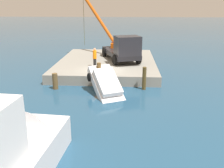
{
  "coord_description": "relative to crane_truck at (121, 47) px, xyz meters",
  "views": [
    {
      "loc": [
        21.69,
        2.12,
        6.57
      ],
      "look_at": [
        2.98,
        0.95,
        0.51
      ],
      "focal_mm": 40.68,
      "sensor_mm": 36.0,
      "label": 1
    }
  ],
  "objects": [
    {
      "name": "ground",
      "position": [
        3.67,
        -1.48,
        -2.25
      ],
      "size": [
        200.0,
        200.0,
        0.0
      ],
      "primitive_type": "plane",
      "color": "navy"
    },
    {
      "name": "dock",
      "position": [
        -0.37,
        -1.48,
        -1.83
      ],
      "size": [
        12.25,
        9.75,
        0.85
      ],
      "primitive_type": "cube",
      "color": "gray",
      "rests_on": "ground"
    },
    {
      "name": "crane_truck",
      "position": [
        0.0,
        0.0,
        0.0
      ],
      "size": [
        9.53,
        7.07,
        6.73
      ],
      "color": "black",
      "rests_on": "dock"
    },
    {
      "name": "dock_worker",
      "position": [
        2.52,
        -2.38,
        -0.51
      ],
      "size": [
        0.34,
        0.34,
        1.75
      ],
      "color": "black",
      "rests_on": "dock"
    },
    {
      "name": "salvaged_car",
      "position": [
        7.83,
        -0.8,
        -1.61
      ],
      "size": [
        4.46,
        3.41,
        2.89
      ],
      "color": "silver",
      "rests_on": "ground"
    },
    {
      "name": "piling_near",
      "position": [
        6.62,
        -5.02,
        -1.62
      ],
      "size": [
        0.42,
        0.42,
        1.27
      ],
      "primitive_type": "cylinder",
      "color": "brown",
      "rests_on": "ground"
    },
    {
      "name": "piling_mid",
      "position": [
        6.56,
        -1.54,
        -1.17
      ],
      "size": [
        0.31,
        0.31,
        2.16
      ],
      "primitive_type": "cylinder",
      "color": "brown",
      "rests_on": "ground"
    },
    {
      "name": "piling_far",
      "position": [
        6.29,
        1.97,
        -1.35
      ],
      "size": [
        0.3,
        0.3,
        1.81
      ],
      "primitive_type": "cylinder",
      "color": "brown",
      "rests_on": "ground"
    }
  ]
}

